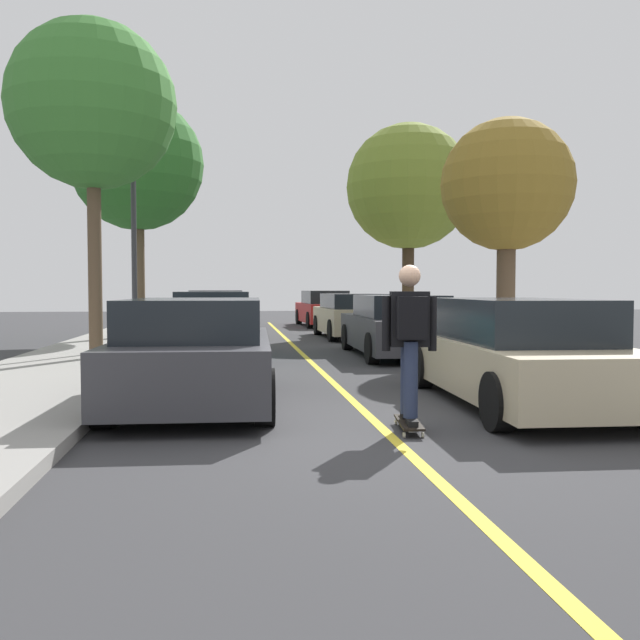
% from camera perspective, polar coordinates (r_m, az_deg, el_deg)
% --- Properties ---
extents(ground, '(80.00, 80.00, 0.00)m').
position_cam_1_polar(ground, '(7.55, 5.14, -8.94)').
color(ground, '#353538').
extents(center_line, '(0.12, 39.20, 0.01)m').
position_cam_1_polar(center_line, '(11.44, 0.82, -4.97)').
color(center_line, gold).
rests_on(center_line, ground).
extents(parked_car_left_nearest, '(2.08, 4.34, 1.38)m').
position_cam_1_polar(parked_car_left_nearest, '(9.01, -10.28, -2.67)').
color(parked_car_left_nearest, '#38383D').
rests_on(parked_car_left_nearest, ground).
extents(parked_car_left_near, '(1.94, 4.12, 1.45)m').
position_cam_1_polar(parked_car_left_near, '(15.17, -9.05, -0.50)').
color(parked_car_left_near, '#196066').
rests_on(parked_car_left_near, ground).
extents(parked_car_left_far, '(1.90, 4.64, 1.47)m').
position_cam_1_polar(parked_car_left_far, '(21.43, -8.53, 0.48)').
color(parked_car_left_far, '#B7B7BC').
rests_on(parked_car_left_far, ground).
extents(parked_car_right_nearest, '(2.02, 4.70, 1.38)m').
position_cam_1_polar(parked_car_right_nearest, '(9.28, 16.06, -2.65)').
color(parked_car_right_nearest, '#BCAD89').
rests_on(parked_car_right_nearest, ground).
extents(parked_car_right_near, '(2.03, 4.69, 1.37)m').
position_cam_1_polar(parked_car_right_near, '(15.45, 6.47, -0.53)').
color(parked_car_right_near, '#38383D').
rests_on(parked_car_right_near, ground).
extents(parked_car_right_far, '(2.01, 4.40, 1.36)m').
position_cam_1_polar(parked_car_right_far, '(21.17, 2.71, 0.37)').
color(parked_car_right_far, '#BCAD89').
rests_on(parked_car_right_far, ground).
extents(parked_car_right_farthest, '(1.97, 4.65, 1.44)m').
position_cam_1_polar(parked_car_right_farthest, '(27.77, 0.32, 0.93)').
color(parked_car_right_farthest, maroon).
rests_on(parked_car_right_farthest, ground).
extents(street_tree_left_nearest, '(3.28, 3.28, 6.62)m').
position_cam_1_polar(street_tree_left_nearest, '(14.76, -18.41, 16.52)').
color(street_tree_left_nearest, brown).
rests_on(street_tree_left_nearest, sidewalk_left).
extents(street_tree_left_near, '(3.80, 3.80, 6.87)m').
position_cam_1_polar(street_tree_left_near, '(20.90, -14.97, 12.36)').
color(street_tree_left_near, brown).
rests_on(street_tree_left_near, sidewalk_left).
extents(street_tree_right_nearest, '(2.86, 2.86, 5.06)m').
position_cam_1_polar(street_tree_right_nearest, '(15.61, 15.31, 10.66)').
color(street_tree_right_nearest, brown).
rests_on(street_tree_right_nearest, sidewalk_right).
extents(street_tree_right_near, '(4.21, 4.21, 6.93)m').
position_cam_1_polar(street_tree_right_near, '(23.68, 7.39, 10.91)').
color(street_tree_right_near, '#3D2D1E').
rests_on(street_tree_right_near, sidewalk_right).
extents(fire_hydrant, '(0.20, 0.20, 0.70)m').
position_cam_1_polar(fire_hydrant, '(14.96, 12.95, -1.39)').
color(fire_hydrant, '#B2140F').
rests_on(fire_hydrant, sidewalk_right).
extents(streetlamp, '(0.36, 0.24, 5.30)m').
position_cam_1_polar(streetlamp, '(16.27, -15.26, 8.43)').
color(streetlamp, '#38383D').
rests_on(streetlamp, sidewalk_left).
extents(skateboard, '(0.32, 0.86, 0.10)m').
position_cam_1_polar(skateboard, '(7.42, 7.41, -8.48)').
color(skateboard, black).
rests_on(skateboard, ground).
extents(skateboarder, '(0.59, 0.71, 1.66)m').
position_cam_1_polar(skateboarder, '(7.26, 7.49, -1.11)').
color(skateboarder, black).
rests_on(skateboarder, skateboard).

